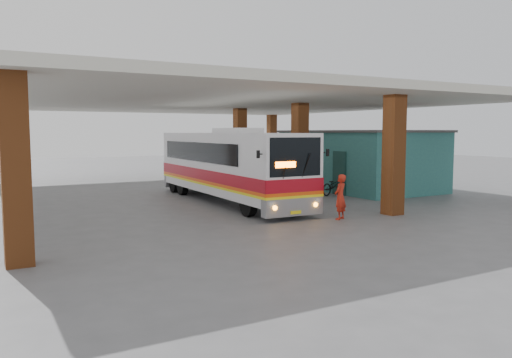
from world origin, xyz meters
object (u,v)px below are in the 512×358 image
Objects in this scene: pedestrian at (340,197)px; red_chair at (272,179)px; coach_bus at (228,165)px; motorcycle at (334,185)px.

pedestrian is 2.15× the size of red_chair.
coach_bus is 7.02× the size of pedestrian.
pedestrian is (1.42, -5.82, -0.80)m from coach_bus.
coach_bus reaches higher than red_chair.
motorcycle reaches higher than red_chair.
red_chair is at bearing -13.50° from motorcycle.
motorcycle is 2.47× the size of red_chair.
motorcycle is 1.15× the size of pedestrian.
pedestrian is 11.70m from red_chair.
pedestrian reaches higher than red_chair.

